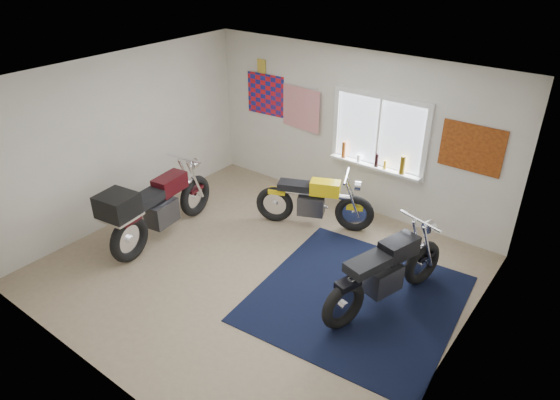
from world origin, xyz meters
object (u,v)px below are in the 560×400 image
Objects in this scene: yellow_triumph at (314,202)px; maroon_tourer at (155,207)px; navy_rug at (357,298)px; black_chrome_bike at (385,273)px.

yellow_triumph is 2.49m from maroon_tourer.
maroon_tourer is at bearing -156.07° from yellow_triumph.
maroon_tourer is at bearing -168.56° from navy_rug.
maroon_tourer is (-3.17, -0.64, 0.58)m from navy_rug.
maroon_tourer reaches higher than yellow_triumph.
black_chrome_bike is 3.56m from maroon_tourer.
black_chrome_bike reaches higher than yellow_triumph.
yellow_triumph is at bearing 141.56° from navy_rug.
navy_rug is at bearing -62.24° from yellow_triumph.
maroon_tourer reaches higher than navy_rug.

